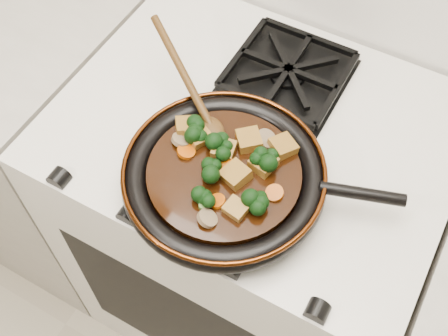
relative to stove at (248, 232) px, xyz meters
The scene contains 29 objects.
stove is the anchor object (origin of this frame).
burner_grate_front 0.48m from the stove, 90.00° to the right, with size 0.23×0.23×0.03m, color black, non-canonical shape.
burner_grate_back 0.48m from the stove, 90.00° to the left, with size 0.23×0.23×0.03m, color black, non-canonical shape.
skillet 0.52m from the stove, 83.17° to the right, with size 0.46×0.35×0.05m.
braising_sauce 0.52m from the stove, 83.91° to the right, with size 0.26×0.26×0.02m, color black.
tofu_cube_0 0.53m from the stove, 38.83° to the right, with size 0.04×0.04×0.02m, color brown.
tofu_cube_1 0.56m from the stove, 71.73° to the right, with size 0.04×0.03×0.02m, color brown.
tofu_cube_2 0.54m from the stove, 75.91° to the right, with size 0.04×0.04×0.02m, color brown.
tofu_cube_3 0.53m from the stove, 58.64° to the right, with size 0.04×0.04×0.02m, color brown.
tofu_cube_4 0.52m from the stove, 72.79° to the right, with size 0.04×0.04×0.02m, color brown.
tofu_cube_5 0.53m from the stove, 114.67° to the right, with size 0.04×0.04×0.02m, color brown.
tofu_cube_6 0.53m from the stove, 91.43° to the right, with size 0.04×0.04×0.02m, color brown.
tofu_cube_7 0.54m from the stove, 127.87° to the right, with size 0.04×0.03×0.02m, color brown.
broccoli_floret_0 0.56m from the stove, 63.27° to the right, with size 0.06×0.06×0.05m, color black, non-canonical shape.
broccoli_floret_1 0.54m from the stove, 119.18° to the right, with size 0.06×0.06×0.05m, color black, non-canonical shape.
broccoli_floret_2 0.53m from the stove, 93.86° to the right, with size 0.06×0.06×0.05m, color black, non-canonical shape.
broccoli_floret_3 0.57m from the stove, 85.09° to the right, with size 0.06×0.06×0.05m, color black, non-canonical shape.
broccoli_floret_4 0.55m from the stove, 90.22° to the right, with size 0.06×0.06×0.05m, color black, non-canonical shape.
broccoli_floret_5 0.54m from the stove, 57.39° to the right, with size 0.06×0.06×0.05m, color black, non-canonical shape.
carrot_coin_0 0.56m from the stove, 80.35° to the right, with size 0.03×0.03×0.01m, color #AA4304.
carrot_coin_1 0.55m from the stove, 54.44° to the right, with size 0.03×0.03×0.01m, color #AA4304.
carrot_coin_2 0.53m from the stove, 84.22° to the right, with size 0.03×0.03×0.01m, color #AA4304.
carrot_coin_3 0.54m from the stove, 110.91° to the right, with size 0.03×0.03×0.01m, color #AA4304.
carrot_coin_4 0.52m from the stove, 81.52° to the right, with size 0.03×0.03×0.01m, color #AA4304.
mushroom_slice_0 0.53m from the stove, 121.86° to the right, with size 0.04×0.04×0.01m, color #7A6446.
mushroom_slice_1 0.57m from the stove, 81.23° to the right, with size 0.03×0.03×0.01m, color #7A6446.
mushroom_slice_2 0.52m from the stove, 52.62° to the right, with size 0.04×0.04×0.01m, color #7A6446.
mushroom_slice_3 0.54m from the stove, 119.39° to the right, with size 0.03×0.03×0.01m, color #7A6446.
wooden_spoon 0.55m from the stove, 151.86° to the right, with size 0.14×0.11×0.24m.
Camera 1 is at (0.26, 1.09, 1.75)m, focal length 45.00 mm.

